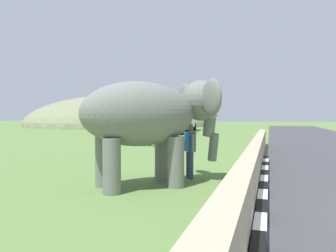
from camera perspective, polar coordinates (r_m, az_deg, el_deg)
The scene contains 8 objects.
striped_curb at distance 5.82m, azimuth 16.38°, elevation -15.79°, with size 16.20×0.20×0.24m.
barrier_parapet at distance 8.02m, azimuth 14.67°, elevation -8.11°, with size 28.00×0.36×1.00m, color tan.
elephant at distance 8.47m, azimuth -2.85°, elevation 1.89°, with size 3.77×3.89×2.90m.
person_handler at distance 9.51m, azimuth 3.94°, elevation -3.93°, with size 0.58×0.43×1.66m.
bus_orange at distance 30.01m, azimuth -2.23°, elevation 2.16°, with size 9.96×4.90×3.50m.
bus_white at distance 39.74m, azimuth 2.61°, elevation 2.06°, with size 9.75×3.38×3.50m.
cow_near at distance 19.66m, azimuth -3.26°, elevation -1.16°, with size 1.37×1.82×1.23m.
hill_east at distance 67.35m, azimuth -7.43°, elevation 0.14°, with size 45.43×36.34×12.46m.
Camera 1 is at (-5.90, 3.94, 1.86)m, focal length 33.87 mm.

